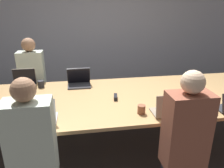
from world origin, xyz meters
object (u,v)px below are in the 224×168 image
(laptop_near_left, at_px, (39,116))
(cup_far_left, at_px, (41,84))
(person_near_midright, at_px, (184,144))
(cup_near_right, at_px, (211,109))
(laptop_far_midleft, at_px, (79,81))
(person_near_left, at_px, (33,155))
(stapler, at_px, (116,97))
(cup_near_midright, at_px, (141,109))
(laptop_far_left, at_px, (24,82))
(person_far_left, at_px, (33,81))
(cup_near_left, at_px, (12,118))
(laptop_near_midright, at_px, (169,109))

(laptop_near_left, bearing_deg, cup_far_left, -83.39)
(person_near_midright, distance_m, cup_near_right, 0.69)
(laptop_far_midleft, bearing_deg, person_near_left, -106.08)
(person_near_midright, bearing_deg, stapler, -63.73)
(stapler, bearing_deg, cup_near_midright, -54.02)
(cup_near_midright, xyz_separation_m, laptop_far_left, (-1.48, 1.08, 0.03))
(person_near_left, height_order, stapler, person_near_left)
(person_near_left, height_order, person_far_left, person_far_left)
(laptop_near_left, relative_size, laptop_far_left, 1.13)
(cup_near_left, bearing_deg, cup_near_right, -3.37)
(person_near_midright, xyz_separation_m, stapler, (-0.48, 0.98, 0.09))
(person_near_midright, xyz_separation_m, cup_near_midright, (-0.27, 0.53, 0.11))
(cup_near_midright, distance_m, laptop_near_left, 1.12)
(laptop_near_left, bearing_deg, cup_near_midright, -178.84)
(laptop_near_midright, bearing_deg, cup_far_left, -36.44)
(laptop_near_left, xyz_separation_m, cup_far_left, (-0.12, 1.07, -0.03))
(laptop_far_midleft, bearing_deg, person_far_left, 148.38)
(laptop_near_midright, xyz_separation_m, laptop_near_left, (-1.41, 0.07, 0.00))
(cup_near_right, distance_m, cup_near_left, 2.20)
(person_near_midright, relative_size, stapler, 8.98)
(laptop_far_midleft, xyz_separation_m, person_near_left, (-0.43, -1.50, -0.15))
(person_near_midright, xyz_separation_m, laptop_far_midleft, (-0.94, 1.56, 0.14))
(cup_near_right, relative_size, cup_near_left, 0.92)
(person_near_midright, xyz_separation_m, person_near_left, (-1.38, 0.06, -0.01))
(laptop_far_left, bearing_deg, cup_near_midright, -36.15)
(cup_near_midright, distance_m, stapler, 0.50)
(laptop_far_midleft, xyz_separation_m, cup_near_left, (-0.72, -1.01, -0.02))
(laptop_near_midright, relative_size, person_near_midright, 0.26)
(laptop_near_left, bearing_deg, person_near_left, 90.48)
(cup_near_right, bearing_deg, person_near_midright, -141.04)
(cup_near_left, bearing_deg, laptop_far_midleft, 54.49)
(laptop_far_left, relative_size, person_far_left, 0.23)
(laptop_near_midright, bearing_deg, person_far_left, -42.47)
(person_near_left, relative_size, person_far_left, 0.99)
(cup_near_right, height_order, cup_near_left, cup_near_left)
(laptop_near_midright, distance_m, laptop_near_left, 1.41)
(cup_far_left, bearing_deg, laptop_near_midright, -36.44)
(laptop_far_left, bearing_deg, person_far_left, 84.35)
(laptop_near_midright, bearing_deg, person_near_midright, 86.45)
(person_far_left, relative_size, cup_far_left, 13.98)
(person_near_midright, distance_m, cup_far_left, 2.18)
(laptop_near_midright, xyz_separation_m, cup_near_midright, (-0.29, 0.09, -0.02))
(cup_near_midright, relative_size, cup_far_left, 1.02)
(laptop_near_left, height_order, stapler, laptop_near_left)
(laptop_far_midleft, height_order, laptop_near_left, same)
(person_near_midright, relative_size, laptop_far_midleft, 4.05)
(stapler, bearing_deg, person_near_midright, -53.71)
(cup_near_midright, height_order, laptop_near_left, laptop_near_left)
(cup_near_midright, height_order, laptop_far_midleft, laptop_far_midleft)
(cup_near_midright, bearing_deg, laptop_far_left, 143.85)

